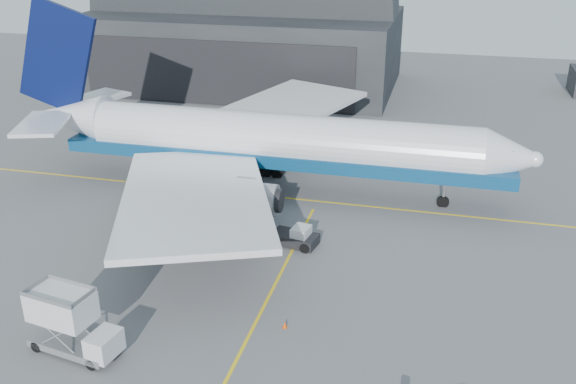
# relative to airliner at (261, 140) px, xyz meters

# --- Properties ---
(ground) EXTENTS (200.00, 200.00, 0.00)m
(ground) POSITION_rel_airliner_xyz_m (6.33, -21.75, -5.37)
(ground) COLOR #565659
(ground) RESTS_ON ground
(taxi_lines) EXTENTS (80.00, 42.12, 0.02)m
(taxi_lines) POSITION_rel_airliner_xyz_m (6.33, -9.09, -5.36)
(taxi_lines) COLOR yellow
(taxi_lines) RESTS_ON ground
(hangar) EXTENTS (50.00, 28.30, 28.00)m
(hangar) POSITION_rel_airliner_xyz_m (-15.67, 43.19, 4.18)
(hangar) COLOR black
(hangar) RESTS_ON ground
(airliner) EXTENTS (54.64, 52.99, 19.18)m
(airliner) POSITION_rel_airliner_xyz_m (0.00, 0.00, 0.00)
(airliner) COLOR white
(airliner) RESTS_ON ground
(catering_truck) EXTENTS (6.61, 3.37, 4.34)m
(catering_truck) POSITION_rel_airliner_xyz_m (-4.39, -29.40, -3.17)
(catering_truck) COLOR slate
(catering_truck) RESTS_ON ground
(pushback_tug) EXTENTS (4.28, 2.93, 1.83)m
(pushback_tug) POSITION_rel_airliner_xyz_m (6.37, -11.31, -4.68)
(pushback_tug) COLOR black
(pushback_tug) RESTS_ON ground
(traffic_cone) EXTENTS (0.32, 0.32, 0.46)m
(traffic_cone) POSITION_rel_airliner_xyz_m (8.48, -23.47, -5.15)
(traffic_cone) COLOR #E04907
(traffic_cone) RESTS_ON ground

